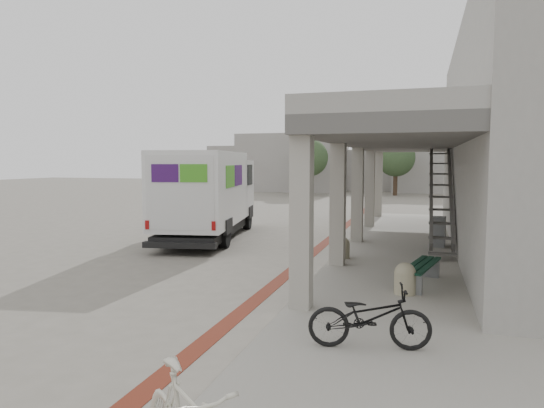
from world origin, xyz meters
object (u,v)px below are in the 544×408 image
(bicycle_black, at_px, (369,317))
(fedex_truck, at_px, (208,193))
(bench, at_px, (421,270))
(utility_cabinet, at_px, (438,231))

(bicycle_black, bearing_deg, fedex_truck, 25.58)
(bicycle_black, bearing_deg, bench, -20.63)
(fedex_truck, distance_m, bench, 9.42)
(bench, bearing_deg, fedex_truck, 157.75)
(utility_cabinet, distance_m, bicycle_black, 9.49)
(fedex_truck, height_order, utility_cabinet, fedex_truck)
(utility_cabinet, xyz_separation_m, bicycle_black, (-1.21, -9.42, -0.01))
(bench, xyz_separation_m, utility_cabinet, (0.50, 5.35, 0.14))
(fedex_truck, bearing_deg, bench, -45.82)
(fedex_truck, height_order, bench, fedex_truck)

